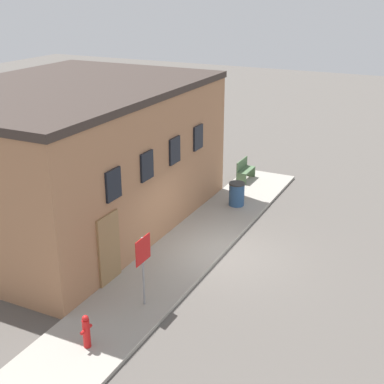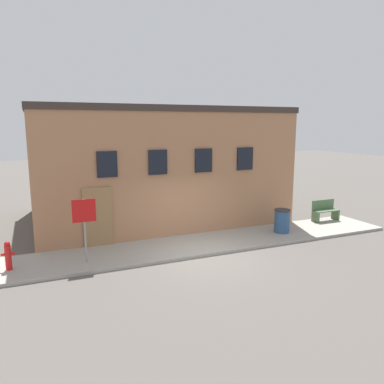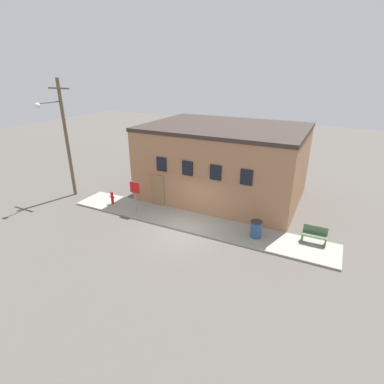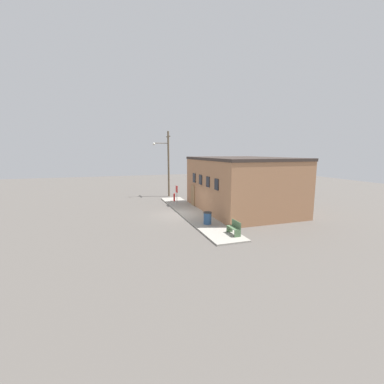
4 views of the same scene
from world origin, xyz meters
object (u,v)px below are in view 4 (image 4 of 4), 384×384
(fire_hydrant, at_px, (174,197))
(utility_pole, at_px, (167,161))
(stop_sign, at_px, (177,191))
(trash_bin, at_px, (208,218))
(bench, at_px, (234,228))

(fire_hydrant, distance_m, utility_pole, 5.35)
(stop_sign, distance_m, utility_pole, 6.59)
(fire_hydrant, xyz_separation_m, stop_sign, (2.18, -0.29, 0.96))
(stop_sign, distance_m, trash_bin, 7.66)
(bench, xyz_separation_m, trash_bin, (-2.87, -0.76, 0.04))
(bench, height_order, trash_bin, trash_bin)
(bench, relative_size, trash_bin, 1.30)
(utility_pole, bearing_deg, trash_bin, -0.29)
(stop_sign, relative_size, utility_pole, 0.25)
(fire_hydrant, height_order, stop_sign, stop_sign)
(bench, bearing_deg, stop_sign, -173.87)
(utility_pole, bearing_deg, fire_hydrant, -2.18)
(bench, xyz_separation_m, utility_pole, (-16.39, -0.69, 3.83))
(trash_bin, height_order, utility_pole, utility_pole)
(trash_bin, distance_m, utility_pole, 14.04)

